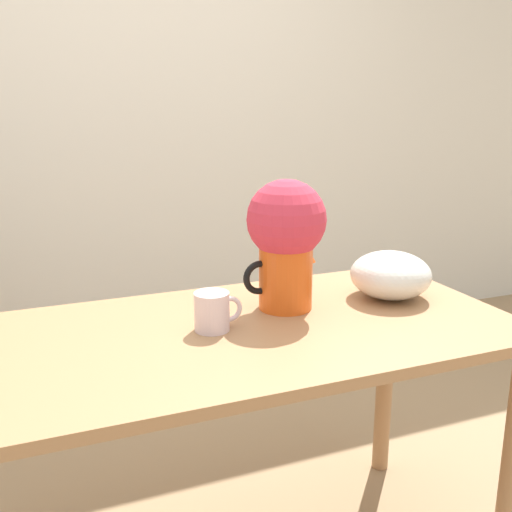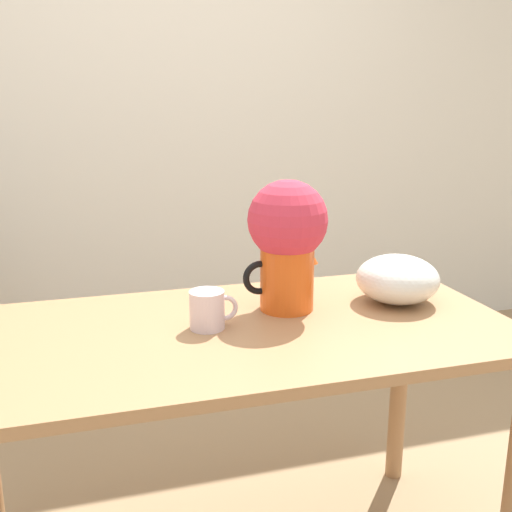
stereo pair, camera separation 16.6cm
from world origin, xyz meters
name	(u,v)px [view 1 (the left image)]	position (x,y,z in m)	size (l,w,h in m)	color
wall_back	(127,113)	(0.00, 1.73, 1.30)	(8.00, 0.05, 2.60)	silver
table	(238,367)	(-0.06, -0.02, 0.67)	(1.50, 0.74, 0.78)	#A3754C
flower_vase	(286,235)	(0.13, 0.08, 1.00)	(0.24, 0.22, 0.37)	#E05619
coffee_mug	(213,311)	(-0.12, -0.01, 0.84)	(0.13, 0.09, 0.10)	silver
white_bowl	(391,275)	(0.46, 0.04, 0.86)	(0.24, 0.24, 0.14)	silver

